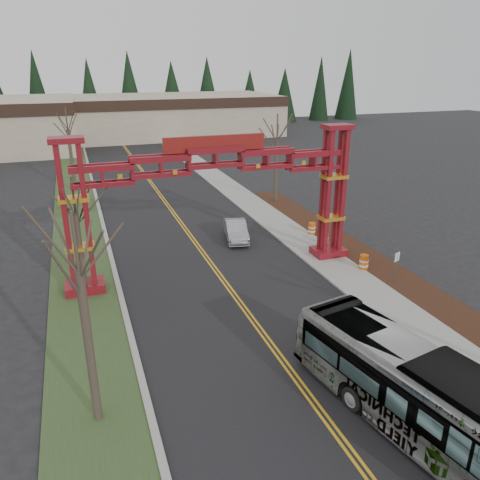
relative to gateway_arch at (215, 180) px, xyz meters
name	(u,v)px	position (x,y,z in m)	size (l,w,h in m)	color
road	(191,236)	(0.00, 7.00, -5.97)	(12.00, 110.00, 0.02)	black
lane_line_left	(189,236)	(-0.12, 7.00, -5.96)	(0.12, 100.00, 0.01)	gold
lane_line_right	(192,236)	(0.12, 7.00, -5.96)	(0.12, 100.00, 0.01)	gold
curb_right	(265,227)	(6.15, 7.00, -5.91)	(0.30, 110.00, 0.15)	#A1A19C
sidewalk_right	(281,225)	(7.60, 7.00, -5.91)	(2.60, 110.00, 0.14)	gray
landscape_strip	(436,303)	(10.20, -8.00, -5.92)	(2.60, 50.00, 0.12)	black
grass_median	(81,249)	(-8.00, 7.00, -5.94)	(4.00, 110.00, 0.08)	#314824
curb_left	(108,245)	(-6.15, 7.00, -5.91)	(0.30, 110.00, 0.15)	#A1A19C
gateway_arch	(215,180)	(0.00, 0.00, 0.00)	(18.20, 1.60, 8.90)	maroon
retail_building_east	(171,115)	(10.00, 61.95, -2.47)	(38.00, 20.30, 7.00)	tan
conifer_treeline	(109,95)	(0.25, 74.00, 0.50)	(116.10, 5.60, 13.00)	black
transit_bus	(425,398)	(2.79, -15.69, -4.39)	(2.67, 11.43, 3.18)	#A7A9AF
silver_sedan	(236,230)	(3.08, 5.24, -5.27)	(1.50, 4.31, 1.42)	#A5A8AD
bare_tree_median_near	(79,273)	(-8.00, -11.05, 0.03)	(3.16, 3.16, 8.14)	#382D26
bare_tree_median_mid	(75,212)	(-8.00, -0.17, -1.08)	(2.89, 2.89, 6.84)	#382D26
bare_tree_median_far	(68,130)	(-8.00, 24.20, 0.25)	(3.27, 3.27, 8.44)	#382D26
bare_tree_right_far	(277,140)	(10.00, 13.69, -0.13)	(3.51, 3.51, 8.20)	#382D26
street_sign	(397,261)	(9.59, -5.10, -4.54)	(0.44, 0.21, 2.01)	#3F3F44
barrel_south	(364,263)	(8.92, -2.84, -5.45)	(0.57, 0.57, 1.06)	#D9580C
barrel_mid	(325,240)	(8.72, 1.82, -5.51)	(0.51, 0.51, 0.94)	#D9580C
barrel_north	(312,229)	(8.89, 4.15, -5.48)	(0.54, 0.54, 1.00)	#D9580C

